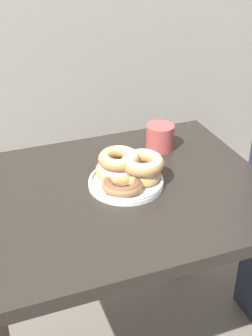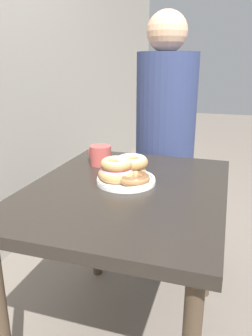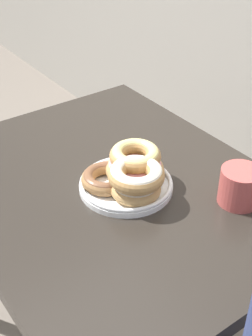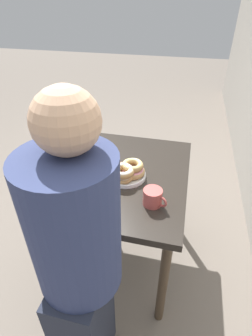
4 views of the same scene
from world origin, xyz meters
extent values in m
cube|color=#28231E|center=(0.00, 0.19, 0.70)|extent=(0.92, 0.72, 0.04)
cylinder|color=#473828|center=(-0.40, 0.50, 0.34)|extent=(0.05, 0.05, 0.68)
cylinder|color=white|center=(0.04, 0.21, 0.73)|extent=(0.23, 0.23, 0.01)
torus|color=white|center=(0.04, 0.21, 0.74)|extent=(0.22, 0.22, 0.01)
torus|color=tan|center=(0.08, 0.20, 0.75)|extent=(0.13, 0.13, 0.04)
torus|color=silver|center=(0.08, 0.20, 0.76)|extent=(0.12, 0.12, 0.03)
torus|color=tan|center=(0.03, 0.24, 0.75)|extent=(0.20, 0.20, 0.04)
torus|color=pink|center=(0.03, 0.24, 0.76)|extent=(0.19, 0.19, 0.03)
torus|color=#9E7042|center=(0.01, 0.17, 0.75)|extent=(0.13, 0.13, 0.03)
torus|color=brown|center=(0.01, 0.17, 0.76)|extent=(0.12, 0.12, 0.03)
torus|color=#B2844C|center=(0.08, 0.20, 0.79)|extent=(0.18, 0.18, 0.04)
torus|color=silver|center=(0.08, 0.20, 0.80)|extent=(0.17, 0.17, 0.03)
torus|color=#B2844C|center=(0.03, 0.24, 0.79)|extent=(0.14, 0.14, 0.04)
torus|color=#E0D17F|center=(0.03, 0.24, 0.80)|extent=(0.13, 0.13, 0.03)
cylinder|color=#B74C47|center=(0.23, 0.39, 0.76)|extent=(0.10, 0.10, 0.09)
cylinder|color=#382114|center=(0.23, 0.39, 0.80)|extent=(0.08, 0.08, 0.00)
camera|label=1|loc=(-0.39, -0.91, 1.47)|focal=50.00mm
camera|label=2|loc=(-1.10, -0.15, 1.16)|focal=35.00mm
camera|label=3|loc=(0.77, -0.32, 1.40)|focal=50.00mm
camera|label=4|loc=(1.21, 0.50, 1.61)|focal=28.00mm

